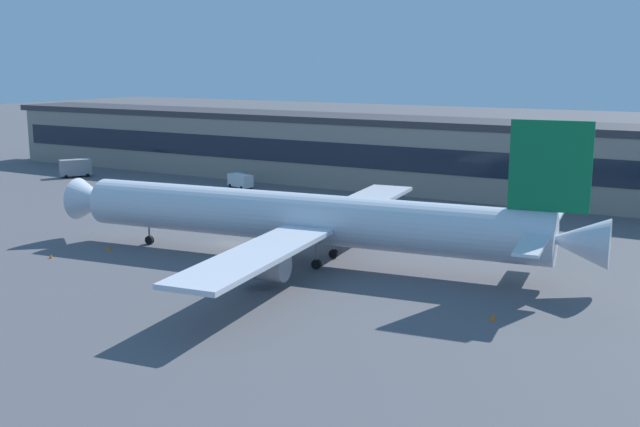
# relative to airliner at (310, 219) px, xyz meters

# --- Properties ---
(ground_plane) EXTENTS (600.00, 600.00, 0.00)m
(ground_plane) POSITION_rel_airliner_xyz_m (-13.43, 2.50, -5.15)
(ground_plane) COLOR #56565B
(terminal_building) EXTENTS (185.10, 14.38, 12.98)m
(terminal_building) POSITION_rel_airliner_xyz_m (-13.43, 53.10, 1.36)
(terminal_building) COLOR gray
(terminal_building) RESTS_ON ground_plane
(airliner) EXTENTS (66.43, 57.16, 17.30)m
(airliner) POSITION_rel_airliner_xyz_m (0.00, 0.00, 0.00)
(airliner) COLOR silver
(airliner) RESTS_ON ground_plane
(stair_truck) EXTENTS (5.26, 6.35, 3.55)m
(stair_truck) POSITION_rel_airliner_xyz_m (-75.24, 33.33, -3.17)
(stair_truck) COLOR gray
(stair_truck) RESTS_ON ground_plane
(crew_van) EXTENTS (5.63, 3.73, 2.55)m
(crew_van) POSITION_rel_airliner_xyz_m (-38.31, 38.92, -3.69)
(crew_van) COLOR white
(crew_van) RESTS_ON ground_plane
(traffic_cone_0) EXTENTS (0.57, 0.57, 0.71)m
(traffic_cone_0) POSITION_rel_airliner_xyz_m (-2.75, -7.25, -4.79)
(traffic_cone_0) COLOR #F2590C
(traffic_cone_0) RESTS_ON ground_plane
(traffic_cone_1) EXTENTS (0.52, 0.52, 0.65)m
(traffic_cone_1) POSITION_rel_airliner_xyz_m (24.90, -9.43, -4.82)
(traffic_cone_1) COLOR #F2590C
(traffic_cone_1) RESTS_ON ground_plane
(traffic_cone_2) EXTENTS (0.50, 0.50, 0.63)m
(traffic_cone_2) POSITION_rel_airliner_xyz_m (-24.34, -7.98, -4.84)
(traffic_cone_2) COLOR #F2590C
(traffic_cone_2) RESTS_ON ground_plane
(traffic_cone_3) EXTENTS (0.45, 0.45, 0.56)m
(traffic_cone_3) POSITION_rel_airliner_xyz_m (-27.55, -14.15, -4.87)
(traffic_cone_3) COLOR #F2590C
(traffic_cone_3) RESTS_ON ground_plane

